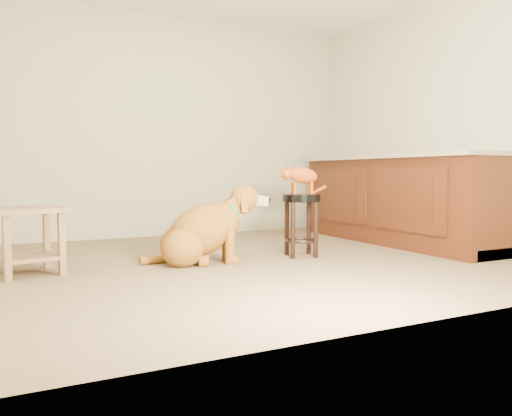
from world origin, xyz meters
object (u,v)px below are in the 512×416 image
padded_stool (301,212)px  tabby_kitten (300,176)px  golden_retriever (203,232)px  side_table (28,230)px  wood_stool (347,207)px

padded_stool → tabby_kitten: (-0.01, 0.00, 0.32)m
golden_retriever → tabby_kitten: 1.02m
golden_retriever → side_table: bearing=-171.8°
padded_stool → tabby_kitten: bearing=158.7°
padded_stool → wood_stool: size_ratio=0.86×
padded_stool → side_table: padded_stool is taller
padded_stool → golden_retriever: (-0.92, 0.07, -0.14)m
tabby_kitten → padded_stool: bearing=-5.7°
side_table → golden_retriever: (1.32, -0.14, -0.07)m
side_table → tabby_kitten: 2.27m
padded_stool → tabby_kitten: tabby_kitten is taller
tabby_kitten → golden_retriever: bearing=-168.7°
side_table → wood_stool: bearing=13.0°
side_table → golden_retriever: bearing=-6.2°
padded_stool → side_table: (-2.24, 0.22, -0.07)m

